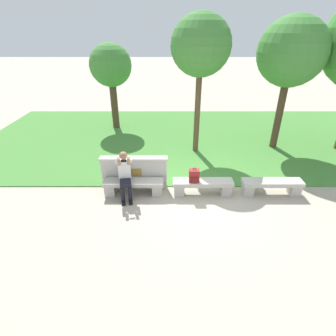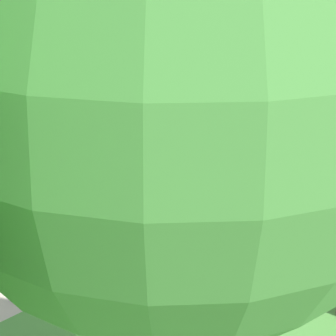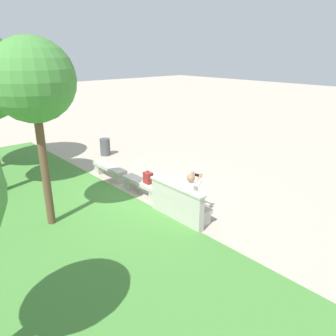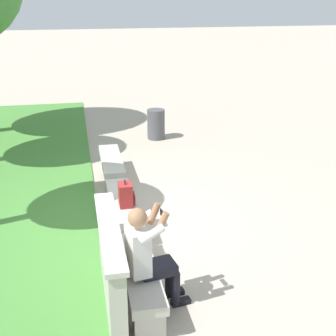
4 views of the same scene
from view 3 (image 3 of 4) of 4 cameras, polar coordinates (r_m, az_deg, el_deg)
The scene contains 9 objects.
ground_plane at distance 10.68m, azimuth -4.43°, elevation -4.52°, with size 80.00×80.00×0.00m, color #B2A593.
bench_main at distance 9.21m, azimuth 3.02°, elevation -6.62°, with size 1.69×0.40×0.45m.
bench_near at distance 10.57m, azimuth -4.47°, elevation -3.08°, with size 1.69×0.40×0.45m.
bench_mid at distance 12.09m, azimuth -10.13°, elevation -0.35°, with size 1.69×0.40×0.45m.
backrest_wall_with_plaque at distance 8.90m, azimuth 1.47°, elevation -5.97°, with size 1.93×0.24×1.01m.
person_photographer at distance 8.94m, azimuth 4.35°, elevation -4.35°, with size 0.52×0.76×1.32m.
backpack at distance 10.27m, azimuth -3.46°, elevation -1.73°, with size 0.28×0.24×0.43m.
tree_right_background at distance 8.41m, azimuth -22.46°, elevation 13.71°, with size 1.98×1.98×4.73m.
trash_bin at distance 14.76m, azimuth -10.89°, elevation 3.62°, with size 0.44×0.44×0.75m, color #4C4C51.
Camera 3 is at (-7.81, 5.84, 4.36)m, focal length 35.00 mm.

